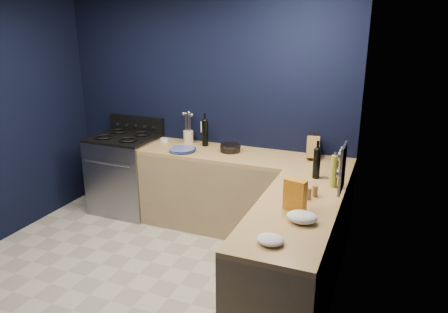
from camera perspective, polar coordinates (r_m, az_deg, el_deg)
The scene contains 26 objects.
floor at distance 4.10m, azimuth -13.05°, elevation -16.76°, with size 3.50×3.50×0.02m, color #BCB6A5.
wall_back at distance 5.01m, azimuth -2.58°, elevation 6.45°, with size 3.50×0.02×2.60m, color black.
wall_right at distance 2.89m, azimuth 14.94°, elevation -2.68°, with size 0.02×3.50×2.60m, color black.
cab_back at distance 4.76m, azimuth 2.54°, elevation -5.13°, with size 2.30×0.63×0.86m, color #9D835A.
top_back at distance 4.61m, azimuth 2.61°, elevation 0.04°, with size 2.30×0.63×0.04m, color olive.
cab_right at distance 3.57m, azimuth 9.14°, elevation -13.71°, with size 0.63×1.67×0.86m, color #9D835A.
top_right at distance 3.36m, azimuth 9.52°, elevation -7.14°, with size 0.63×1.67×0.04m, color olive.
gas_range at distance 5.41m, azimuth -12.98°, elevation -2.40°, with size 0.76×0.66×0.92m, color gray.
oven_door at distance 5.18m, azimuth -14.94°, elevation -3.60°, with size 0.59×0.02×0.42m, color black.
cooktop at distance 5.27m, azimuth -13.33°, elevation 2.46°, with size 0.76×0.66×0.03m, color black.
backguard at distance 5.48m, azimuth -11.62°, elevation 4.30°, with size 0.76×0.06×0.20m, color black.
spice_panel at distance 3.45m, azimuth 15.61°, elevation -1.52°, with size 0.02×0.28×0.38m, color gray.
wall_outlet at distance 5.04m, azimuth -2.65°, elevation 3.95°, with size 0.09×0.02×0.13m, color white.
plate_stack at distance 4.72m, azimuth -5.63°, elevation 0.88°, with size 0.28×0.28×0.04m, color #3E4C98.
ramekin at distance 5.14m, azimuth -8.00°, elevation 2.20°, with size 0.10×0.10×0.04m, color white.
utensil_crock at distance 5.04m, azimuth -4.80°, elevation 2.66°, with size 0.12×0.12×0.15m, color beige.
wine_bottle_back at distance 4.88m, azimuth -2.56°, elevation 3.14°, with size 0.07×0.07×0.30m, color black.
lemon_basket at distance 4.69m, azimuth 0.85°, elevation 1.16°, with size 0.22×0.22×0.08m, color black.
knife_block at distance 4.55m, azimuth 11.81°, elevation 1.21°, with size 0.13×0.21×0.23m, color olive.
wine_bottle_right at distance 3.96m, azimuth 12.31°, elevation -0.97°, with size 0.07×0.07×0.27m, color black.
oil_bottle at distance 3.79m, azimuth 14.55°, elevation -1.94°, with size 0.07×0.07×0.28m, color #9BAB34.
spice_jar_near at distance 3.51m, azimuth 11.27°, elevation -4.90°, with size 0.04×0.04×0.10m, color olive.
spice_jar_far at distance 3.58m, azimuth 12.10°, elevation -4.53°, with size 0.05×0.05×0.09m, color olive.
crouton_bag at distance 3.27m, azimuth 9.51°, elevation -5.12°, with size 0.17×0.08×0.25m, color red.
towel_front at distance 3.13m, azimuth 10.41°, elevation -7.97°, with size 0.22×0.19×0.08m, color white.
towel_end at distance 2.82m, azimuth 6.24°, elevation -11.03°, with size 0.18×0.16×0.05m, color white.
Camera 1 is at (2.05, -2.71, 2.28)m, focal length 34.11 mm.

